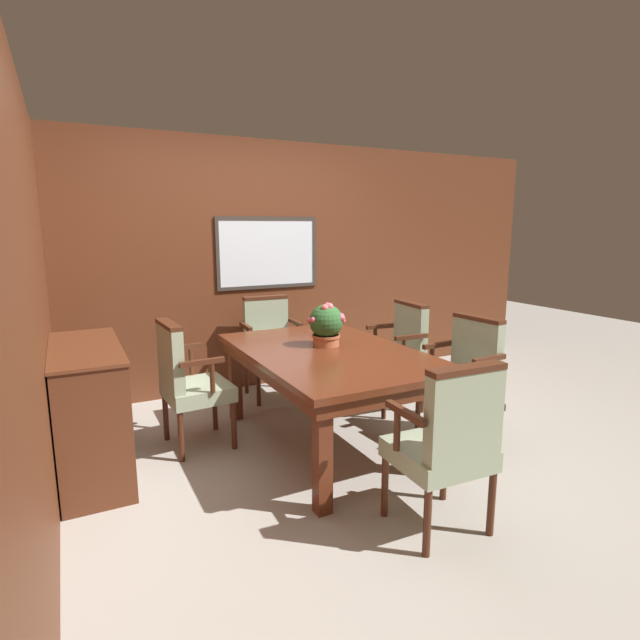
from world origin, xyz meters
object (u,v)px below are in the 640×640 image
object	(u,v)px
chair_head_far	(270,341)
potted_plant	(326,324)
sideboard_cabinet	(90,410)
chair_head_near	(448,440)
chair_right_far	(399,350)
dining_table	(329,362)
chair_left_far	(188,378)
chair_right_near	(465,373)

from	to	relation	value
chair_head_far	potted_plant	bearing A→B (deg)	-86.48
potted_plant	sideboard_cabinet	distance (m)	1.73
chair_head_near	potted_plant	distance (m)	1.45
chair_right_far	chair_head_far	distance (m)	1.24
dining_table	sideboard_cabinet	size ratio (longest dim) A/B	1.60
chair_head_far	sideboard_cabinet	distance (m)	1.88
chair_left_far	chair_right_near	bearing A→B (deg)	-117.66
chair_head_near	sideboard_cabinet	bearing A→B (deg)	-42.14
chair_right_far	potted_plant	xyz separation A→B (m)	(-0.88, -0.27, 0.36)
potted_plant	chair_head_far	bearing A→B (deg)	91.05
chair_left_far	chair_head_near	distance (m)	1.95
dining_table	chair_right_far	distance (m)	1.02
chair_head_far	chair_right_near	bearing A→B (deg)	-58.53
chair_right_near	chair_head_far	distance (m)	1.90
potted_plant	dining_table	bearing A→B (deg)	-108.63
potted_plant	chair_head_near	bearing A→B (deg)	-90.93
chair_left_far	potted_plant	bearing A→B (deg)	-110.25
chair_right_near	chair_head_near	world-z (taller)	same
chair_right_far	chair_head_far	bearing A→B (deg)	-129.26
chair_head_near	chair_left_far	bearing A→B (deg)	-57.91
chair_right_near	chair_head_near	xyz separation A→B (m)	(-0.92, -0.86, 0.00)
dining_table	chair_right_near	bearing A→B (deg)	-23.11
chair_left_far	chair_head_near	xyz separation A→B (m)	(0.97, -1.69, 0.00)
dining_table	chair_head_far	distance (m)	1.26
chair_left_far	chair_right_far	bearing A→B (deg)	-94.52
chair_right_near	chair_left_far	size ratio (longest dim) A/B	1.00
chair_right_far	chair_head_near	size ratio (longest dim) A/B	1.00
dining_table	chair_left_far	size ratio (longest dim) A/B	1.89
chair_head_near	sideboard_cabinet	size ratio (longest dim) A/B	0.85
chair_right_far	chair_left_far	distance (m)	1.87
chair_left_far	sideboard_cabinet	world-z (taller)	chair_left_far
chair_head_near	sideboard_cabinet	distance (m)	2.29
chair_right_near	chair_head_near	size ratio (longest dim) A/B	1.00
chair_head_far	sideboard_cabinet	bearing A→B (deg)	-148.06
chair_right_near	potted_plant	size ratio (longest dim) A/B	2.88
chair_right_far	sideboard_cabinet	size ratio (longest dim) A/B	0.85
chair_left_far	chair_head_far	size ratio (longest dim) A/B	1.00
chair_head_far	chair_head_near	distance (m)	2.52
chair_head_far	potted_plant	distance (m)	1.18
dining_table	potted_plant	distance (m)	0.29
chair_head_far	dining_table	bearing A→B (deg)	-88.71
chair_right_far	chair_head_far	world-z (taller)	same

